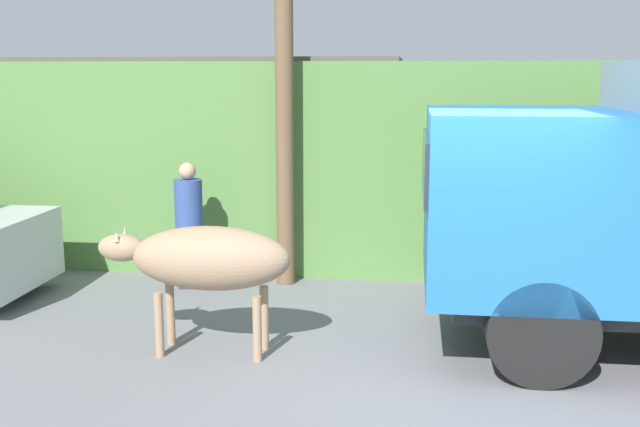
% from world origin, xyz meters
% --- Properties ---
extents(ground_plane, '(60.00, 60.00, 0.00)m').
position_xyz_m(ground_plane, '(0.00, 0.00, 0.00)').
color(ground_plane, slate).
extents(hillside_embankment, '(32.00, 5.74, 2.98)m').
position_xyz_m(hillside_embankment, '(0.00, 6.11, 1.49)').
color(hillside_embankment, '#568442').
rests_on(hillside_embankment, ground_plane).
extents(building_backdrop, '(6.51, 2.70, 3.05)m').
position_xyz_m(building_backdrop, '(-3.90, 4.84, 1.54)').
color(building_backdrop, '#C6B793').
rests_on(building_backdrop, ground_plane).
extents(brown_cow, '(1.99, 0.65, 1.32)m').
position_xyz_m(brown_cow, '(-2.48, 0.34, 0.98)').
color(brown_cow, '#9E7F60').
rests_on(brown_cow, ground_plane).
extents(pedestrian_on_hill, '(0.44, 0.44, 1.68)m').
position_xyz_m(pedestrian_on_hill, '(-3.35, 2.61, 0.92)').
color(pedestrian_on_hill, '#38332D').
rests_on(pedestrian_on_hill, ground_plane).
extents(utility_pole, '(0.90, 0.24, 5.00)m').
position_xyz_m(utility_pole, '(-2.12, 2.96, 2.61)').
color(utility_pole, brown).
rests_on(utility_pole, ground_plane).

